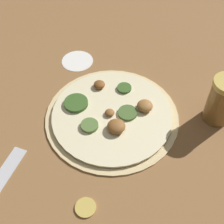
{
  "coord_description": "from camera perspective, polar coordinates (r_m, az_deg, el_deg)",
  "views": [
    {
      "loc": [
        0.09,
        0.42,
        0.54
      ],
      "look_at": [
        0.0,
        0.0,
        0.02
      ],
      "focal_mm": 50.0,
      "sensor_mm": 36.0,
      "label": 1
    }
  ],
  "objects": [
    {
      "name": "ground_plane",
      "position": [
        0.7,
        0.0,
        -0.92
      ],
      "size": [
        3.0,
        3.0,
        0.0
      ],
      "primitive_type": "plane",
      "color": "olive"
    },
    {
      "name": "pizza",
      "position": [
        0.69,
        -0.02,
        -0.52
      ],
      "size": [
        0.3,
        0.3,
        0.03
      ],
      "color": "beige",
      "rests_on": "ground_plane"
    },
    {
      "name": "spice_jar",
      "position": [
        0.69,
        19.46,
        2.0
      ],
      "size": [
        0.06,
        0.06,
        0.11
      ],
      "color": "olive",
      "rests_on": "ground_plane"
    },
    {
      "name": "loose_cap",
      "position": [
        0.59,
        -4.87,
        -16.94
      ],
      "size": [
        0.04,
        0.04,
        0.01
      ],
      "color": "gold",
      "rests_on": "ground_plane"
    },
    {
      "name": "flour_patch",
      "position": [
        0.83,
        -6.36,
        9.29
      ],
      "size": [
        0.08,
        0.08,
        0.0
      ],
      "color": "white",
      "rests_on": "ground_plane"
    }
  ]
}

